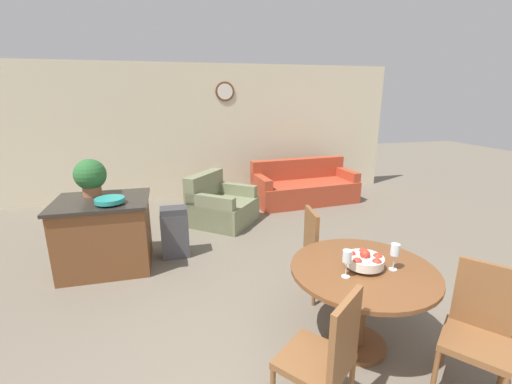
{
  "coord_description": "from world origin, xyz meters",
  "views": [
    {
      "loc": [
        -0.78,
        -1.39,
        2.1
      ],
      "look_at": [
        0.21,
        2.52,
        0.95
      ],
      "focal_mm": 24.0,
      "sensor_mm": 36.0,
      "label": 1
    }
  ],
  "objects_px": {
    "dining_table": "(362,287)",
    "dining_chair_near_right": "(479,326)",
    "kitchen_island": "(105,234)",
    "armchair": "(221,207)",
    "wine_glass_right": "(395,251)",
    "trash_bin": "(175,232)",
    "potted_plant": "(90,176)",
    "couch": "(304,188)",
    "fruit_bowl": "(365,260)",
    "dining_chair_near_left": "(326,355)",
    "wine_glass_left": "(347,257)",
    "dining_chair_far_side": "(320,250)",
    "teal_bowl": "(110,200)"
  },
  "relations": [
    {
      "from": "dining_chair_far_side",
      "to": "kitchen_island",
      "type": "distance_m",
      "value": 2.62
    },
    {
      "from": "wine_glass_right",
      "to": "trash_bin",
      "type": "xyz_separation_m",
      "value": [
        -1.68,
        2.23,
        -0.57
      ]
    },
    {
      "from": "kitchen_island",
      "to": "couch",
      "type": "xyz_separation_m",
      "value": [
        3.42,
        1.96,
        -0.16
      ]
    },
    {
      "from": "potted_plant",
      "to": "wine_glass_left",
      "type": "bearing_deg",
      "value": -46.78
    },
    {
      "from": "wine_glass_left",
      "to": "trash_bin",
      "type": "bearing_deg",
      "value": 119.18
    },
    {
      "from": "dining_chair_near_right",
      "to": "kitchen_island",
      "type": "relative_size",
      "value": 0.89
    },
    {
      "from": "dining_chair_near_right",
      "to": "fruit_bowl",
      "type": "relative_size",
      "value": 3.17
    },
    {
      "from": "wine_glass_right",
      "to": "potted_plant",
      "type": "bearing_deg",
      "value": 138.33
    },
    {
      "from": "dining_chair_near_left",
      "to": "kitchen_island",
      "type": "height_order",
      "value": "dining_chair_near_left"
    },
    {
      "from": "potted_plant",
      "to": "wine_glass_right",
      "type": "bearing_deg",
      "value": -41.67
    },
    {
      "from": "kitchen_island",
      "to": "couch",
      "type": "height_order",
      "value": "kitchen_island"
    },
    {
      "from": "teal_bowl",
      "to": "couch",
      "type": "height_order",
      "value": "teal_bowl"
    },
    {
      "from": "dining_table",
      "to": "dining_chair_near_right",
      "type": "xyz_separation_m",
      "value": [
        0.57,
        -0.59,
        -0.05
      ]
    },
    {
      "from": "dining_chair_far_side",
      "to": "kitchen_island",
      "type": "relative_size",
      "value": 0.89
    },
    {
      "from": "potted_plant",
      "to": "dining_chair_near_left",
      "type": "bearing_deg",
      "value": -57.18
    },
    {
      "from": "dining_chair_far_side",
      "to": "wine_glass_left",
      "type": "relative_size",
      "value": 4.35
    },
    {
      "from": "dining_table",
      "to": "dining_chair_near_left",
      "type": "height_order",
      "value": "dining_chair_near_left"
    },
    {
      "from": "dining_chair_near_right",
      "to": "armchair",
      "type": "height_order",
      "value": "dining_chair_near_right"
    },
    {
      "from": "wine_glass_right",
      "to": "wine_glass_left",
      "type": "bearing_deg",
      "value": -178.76
    },
    {
      "from": "dining_chair_far_side",
      "to": "couch",
      "type": "relative_size",
      "value": 0.46
    },
    {
      "from": "dining_chair_near_left",
      "to": "potted_plant",
      "type": "xyz_separation_m",
      "value": [
        -1.83,
        2.84,
        0.61
      ]
    },
    {
      "from": "wine_glass_left",
      "to": "wine_glass_right",
      "type": "height_order",
      "value": "same"
    },
    {
      "from": "wine_glass_left",
      "to": "couch",
      "type": "xyz_separation_m",
      "value": [
        1.34,
        4.11,
        -0.63
      ]
    },
    {
      "from": "dining_chair_far_side",
      "to": "dining_chair_near_right",
      "type": "bearing_deg",
      "value": 28.04
    },
    {
      "from": "dining_chair_far_side",
      "to": "trash_bin",
      "type": "relative_size",
      "value": 1.42
    },
    {
      "from": "potted_plant",
      "to": "armchair",
      "type": "xyz_separation_m",
      "value": [
        1.73,
        0.97,
        -0.85
      ]
    },
    {
      "from": "kitchen_island",
      "to": "dining_chair_near_right",
      "type": "bearing_deg",
      "value": -42.67
    },
    {
      "from": "wine_glass_right",
      "to": "armchair",
      "type": "xyz_separation_m",
      "value": [
        -0.9,
        3.32,
        -0.63
      ]
    },
    {
      "from": "dining_chair_near_left",
      "to": "armchair",
      "type": "height_order",
      "value": "dining_chair_near_left"
    },
    {
      "from": "dining_chair_far_side",
      "to": "armchair",
      "type": "distance_m",
      "value": 2.53
    },
    {
      "from": "teal_bowl",
      "to": "potted_plant",
      "type": "xyz_separation_m",
      "value": [
        -0.26,
        0.42,
        0.2
      ]
    },
    {
      "from": "trash_bin",
      "to": "teal_bowl",
      "type": "bearing_deg",
      "value": -155.81
    },
    {
      "from": "dining_chair_near_left",
      "to": "trash_bin",
      "type": "height_order",
      "value": "dining_chair_near_left"
    },
    {
      "from": "dining_chair_near_right",
      "to": "teal_bowl",
      "type": "relative_size",
      "value": 2.96
    },
    {
      "from": "dining_chair_far_side",
      "to": "trash_bin",
      "type": "bearing_deg",
      "value": -125.85
    },
    {
      "from": "fruit_bowl",
      "to": "kitchen_island",
      "type": "relative_size",
      "value": 0.28
    },
    {
      "from": "wine_glass_right",
      "to": "dining_chair_far_side",
      "type": "bearing_deg",
      "value": 102.66
    },
    {
      "from": "dining_chair_near_left",
      "to": "potted_plant",
      "type": "height_order",
      "value": "potted_plant"
    },
    {
      "from": "dining_chair_near_right",
      "to": "couch",
      "type": "xyz_separation_m",
      "value": [
        0.55,
        4.61,
        -0.24
      ]
    },
    {
      "from": "dining_chair_near_left",
      "to": "couch",
      "type": "distance_m",
      "value": 4.91
    },
    {
      "from": "wine_glass_right",
      "to": "kitchen_island",
      "type": "xyz_separation_m",
      "value": [
        -2.51,
        2.14,
        -0.47
      ]
    },
    {
      "from": "couch",
      "to": "armchair",
      "type": "xyz_separation_m",
      "value": [
        -1.82,
        -0.78,
        -0.0
      ]
    },
    {
      "from": "dining_chair_near_left",
      "to": "dining_chair_far_side",
      "type": "distance_m",
      "value": 1.52
    },
    {
      "from": "dining_table",
      "to": "potted_plant",
      "type": "height_order",
      "value": "potted_plant"
    },
    {
      "from": "potted_plant",
      "to": "couch",
      "type": "bearing_deg",
      "value": 26.31
    },
    {
      "from": "fruit_bowl",
      "to": "armchair",
      "type": "distance_m",
      "value": 3.36
    },
    {
      "from": "dining_table",
      "to": "fruit_bowl",
      "type": "height_order",
      "value": "fruit_bowl"
    },
    {
      "from": "potted_plant",
      "to": "trash_bin",
      "type": "bearing_deg",
      "value": -6.58
    },
    {
      "from": "dining_table",
      "to": "couch",
      "type": "height_order",
      "value": "couch"
    },
    {
      "from": "trash_bin",
      "to": "armchair",
      "type": "distance_m",
      "value": 1.33
    }
  ]
}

